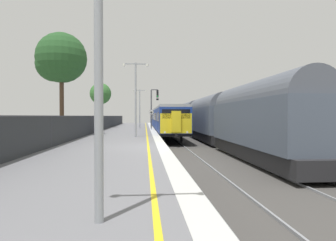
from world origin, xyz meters
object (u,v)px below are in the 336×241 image
background_tree_centre (100,94)px  commuter_train_at_platform (162,118)px  freight_train_adjacent_track (198,117)px  background_tree_left (60,60)px  speed_limit_sign (151,117)px  platform_lamp_near (98,14)px  signal_gantry (153,104)px  platform_lamp_mid (136,93)px  platform_lamp_far (140,105)px

background_tree_centre → commuter_train_at_platform: bearing=15.3°
freight_train_adjacent_track → background_tree_left: 18.42m
commuter_train_at_platform → speed_limit_sign: size_ratio=17.48×
freight_train_adjacent_track → background_tree_centre: 14.80m
freight_train_adjacent_track → platform_lamp_near: bearing=-102.9°
freight_train_adjacent_track → speed_limit_sign: (-5.85, -1.13, 0.01)m
signal_gantry → platform_lamp_near: (-1.85, -35.59, -0.07)m
signal_gantry → background_tree_centre: bearing=160.3°
commuter_train_at_platform → background_tree_left: (-9.77, -19.91, 5.12)m
platform_lamp_mid → commuter_train_at_platform: bearing=81.5°
background_tree_left → background_tree_centre: bearing=87.6°
commuter_train_at_platform → background_tree_centre: background_tree_centre is taller
commuter_train_at_platform → platform_lamp_mid: size_ratio=7.21×
freight_train_adjacent_track → platform_lamp_near: size_ratio=9.77×
platform_lamp_near → background_tree_centre: size_ratio=0.85×
platform_lamp_mid → background_tree_centre: background_tree_centre is taller
freight_train_adjacent_track → platform_lamp_mid: size_ratio=9.12×
background_tree_left → background_tree_centre: 17.52m
commuter_train_at_platform → platform_lamp_far: (-3.34, -3.79, 1.91)m
speed_limit_sign → background_tree_left: (-7.93, -10.08, 4.85)m
commuter_train_at_platform → background_tree_centre: 9.99m
commuter_train_at_platform → signal_gantry: size_ratio=7.93×
background_tree_left → platform_lamp_near: bearing=-72.9°
platform_lamp_near → platform_lamp_mid: bearing=90.0°
commuter_train_at_platform → background_tree_left: 22.76m
freight_train_adjacent_track → speed_limit_sign: size_ratio=22.11×
background_tree_left → background_tree_centre: size_ratio=1.36×
speed_limit_sign → platform_lamp_far: bearing=103.9°
background_tree_left → background_tree_centre: (0.74, 17.43, -1.63)m
platform_lamp_far → background_tree_centre: size_ratio=0.84×
commuter_train_at_platform → background_tree_left: size_ratio=4.83×
platform_lamp_near → commuter_train_at_platform: bearing=85.3°
speed_limit_sign → platform_lamp_near: size_ratio=0.44×
commuter_train_at_platform → freight_train_adjacent_track: size_ratio=0.79×
freight_train_adjacent_track → signal_gantry: 6.75m
speed_limit_sign → background_tree_centre: (-7.19, 7.35, 3.22)m
platform_lamp_far → background_tree_centre: (-5.69, 1.31, 1.58)m
speed_limit_sign → platform_lamp_mid: (-1.49, -12.45, 1.87)m
platform_lamp_near → platform_lamp_far: platform_lamp_near is taller
commuter_train_at_platform → signal_gantry: 5.75m
speed_limit_sign → signal_gantry: bearing=85.5°
signal_gantry → background_tree_centre: size_ratio=0.83×
signal_gantry → background_tree_left: size_ratio=0.61×
platform_lamp_near → platform_lamp_far: 36.98m
commuter_train_at_platform → platform_lamp_near: size_ratio=7.72×
signal_gantry → background_tree_left: 17.18m
signal_gantry → platform_lamp_near: size_ratio=0.97×
freight_train_adjacent_track → platform_lamp_near: platform_lamp_near is taller
background_tree_left → speed_limit_sign: bearing=51.8°
platform_lamp_mid → platform_lamp_far: 18.49m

